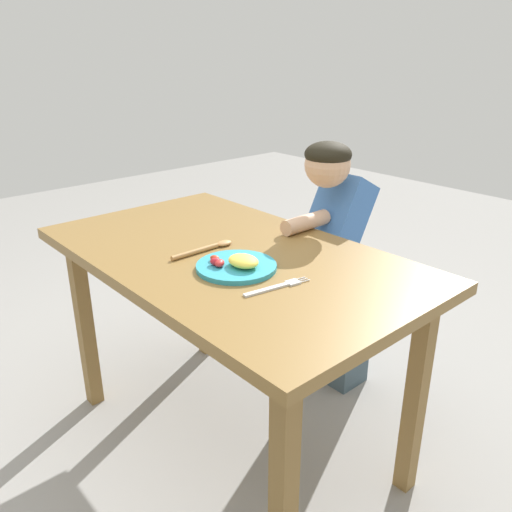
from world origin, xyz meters
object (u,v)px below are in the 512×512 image
(plate, at_px, (237,265))
(person, at_px, (338,265))
(spoon, at_px, (208,248))
(fork, at_px, (277,287))

(plate, relative_size, person, 0.23)
(person, bearing_deg, plate, 100.31)
(spoon, bearing_deg, plate, -98.57)
(plate, bearing_deg, person, 100.31)
(fork, bearing_deg, person, 34.16)
(spoon, height_order, person, person)
(fork, height_order, spoon, spoon)
(plate, height_order, person, person)
(plate, xyz_separation_m, person, (-0.11, 0.60, -0.20))
(fork, xyz_separation_m, spoon, (-0.35, 0.03, 0.00))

